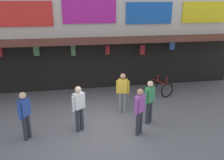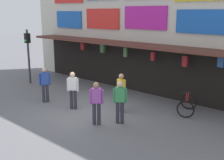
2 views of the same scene
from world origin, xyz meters
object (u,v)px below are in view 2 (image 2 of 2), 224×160
at_px(bicycle_parked, 187,105).
at_px(pedestrian_in_blue, 96,101).
at_px(traffic_light_near, 28,48).
at_px(pedestrian_in_yellow, 45,83).
at_px(pedestrian_in_white, 120,100).
at_px(pedestrian_in_black, 121,91).
at_px(pedestrian_in_purple, 73,88).

distance_m(bicycle_parked, pedestrian_in_blue, 4.00).
xyz_separation_m(traffic_light_near, pedestrian_in_yellow, (3.72, -1.52, -1.19)).
bearing_deg(pedestrian_in_blue, pedestrian_in_yellow, 174.85).
bearing_deg(bicycle_parked, traffic_light_near, -170.69).
height_order(traffic_light_near, pedestrian_in_white, traffic_light_near).
height_order(traffic_light_near, pedestrian_in_blue, traffic_light_near).
relative_size(bicycle_parked, pedestrian_in_yellow, 0.80).
bearing_deg(traffic_light_near, bicycle_parked, 9.31).
height_order(bicycle_parked, pedestrian_in_black, pedestrian_in_black).
distance_m(bicycle_parked, pedestrian_in_black, 2.85).
relative_size(pedestrian_in_yellow, pedestrian_in_white, 1.00).
bearing_deg(pedestrian_in_yellow, pedestrian_in_white, 4.68).
distance_m(pedestrian_in_white, pedestrian_in_purple, 2.58).
xyz_separation_m(traffic_light_near, pedestrian_in_purple, (5.47, -1.29, -1.19)).
relative_size(pedestrian_in_black, pedestrian_in_purple, 1.00).
height_order(bicycle_parked, pedestrian_in_blue, pedestrian_in_blue).
xyz_separation_m(pedestrian_in_white, pedestrian_in_black, (-0.79, 1.02, 0.00)).
bearing_deg(bicycle_parked, pedestrian_in_white, -117.81).
xyz_separation_m(bicycle_parked, pedestrian_in_yellow, (-5.76, -3.07, 0.55)).
relative_size(pedestrian_in_yellow, pedestrian_in_black, 1.00).
height_order(pedestrian_in_yellow, pedestrian_in_black, same).
relative_size(pedestrian_in_blue, pedestrian_in_white, 1.00).
distance_m(bicycle_parked, pedestrian_in_yellow, 6.55).
distance_m(pedestrian_in_yellow, pedestrian_in_black, 3.80).
distance_m(pedestrian_in_yellow, pedestrian_in_white, 4.34).
distance_m(traffic_light_near, bicycle_parked, 9.77).
distance_m(traffic_light_near, pedestrian_in_blue, 7.79).
relative_size(pedestrian_in_white, pedestrian_in_black, 1.00).
distance_m(traffic_light_near, pedestrian_in_black, 7.36).
bearing_deg(pedestrian_in_white, pedestrian_in_black, 127.66).
height_order(pedestrian_in_yellow, pedestrian_in_white, same).
relative_size(traffic_light_near, pedestrian_in_yellow, 1.90).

